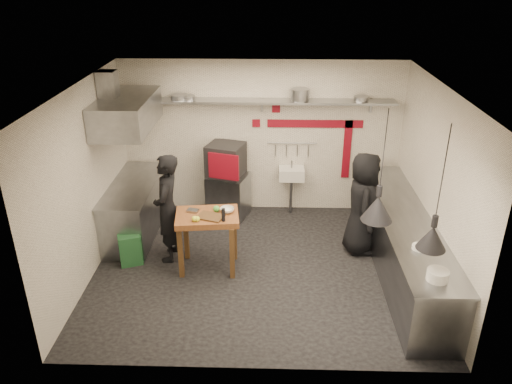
{
  "coord_description": "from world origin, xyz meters",
  "views": [
    {
      "loc": [
        0.15,
        -6.5,
        4.31
      ],
      "look_at": [
        -0.05,
        0.3,
        1.15
      ],
      "focal_mm": 35.0,
      "sensor_mm": 36.0,
      "label": 1
    }
  ],
  "objects_px": {
    "chef_left": "(167,208)",
    "green_bin": "(130,248)",
    "combi_oven": "(226,160)",
    "oven_stand": "(229,195)",
    "prep_table": "(208,241)",
    "chef_right": "(363,204)"
  },
  "relations": [
    {
      "from": "oven_stand",
      "to": "green_bin",
      "type": "height_order",
      "value": "oven_stand"
    },
    {
      "from": "prep_table",
      "to": "chef_left",
      "type": "xyz_separation_m",
      "value": [
        -0.64,
        0.28,
        0.41
      ]
    },
    {
      "from": "prep_table",
      "to": "oven_stand",
      "type": "bearing_deg",
      "value": 78.25
    },
    {
      "from": "combi_oven",
      "to": "oven_stand",
      "type": "bearing_deg",
      "value": -20.67
    },
    {
      "from": "combi_oven",
      "to": "chef_left",
      "type": "bearing_deg",
      "value": -100.18
    },
    {
      "from": "oven_stand",
      "to": "chef_right",
      "type": "bearing_deg",
      "value": -10.64
    },
    {
      "from": "oven_stand",
      "to": "prep_table",
      "type": "distance_m",
      "value": 1.77
    },
    {
      "from": "oven_stand",
      "to": "prep_table",
      "type": "height_order",
      "value": "prep_table"
    },
    {
      "from": "oven_stand",
      "to": "combi_oven",
      "type": "height_order",
      "value": "combi_oven"
    },
    {
      "from": "green_bin",
      "to": "chef_right",
      "type": "relative_size",
      "value": 0.3
    },
    {
      "from": "green_bin",
      "to": "chef_right",
      "type": "xyz_separation_m",
      "value": [
        3.64,
        0.47,
        0.59
      ]
    },
    {
      "from": "oven_stand",
      "to": "chef_left",
      "type": "bearing_deg",
      "value": -101.69
    },
    {
      "from": "chef_left",
      "to": "prep_table",
      "type": "bearing_deg",
      "value": 68.22
    },
    {
      "from": "combi_oven",
      "to": "prep_table",
      "type": "height_order",
      "value": "combi_oven"
    },
    {
      "from": "oven_stand",
      "to": "prep_table",
      "type": "relative_size",
      "value": 0.87
    },
    {
      "from": "combi_oven",
      "to": "chef_left",
      "type": "relative_size",
      "value": 0.35
    },
    {
      "from": "combi_oven",
      "to": "green_bin",
      "type": "bearing_deg",
      "value": -112.58
    },
    {
      "from": "prep_table",
      "to": "chef_left",
      "type": "height_order",
      "value": "chef_left"
    },
    {
      "from": "chef_left",
      "to": "chef_right",
      "type": "bearing_deg",
      "value": 97.74
    },
    {
      "from": "prep_table",
      "to": "chef_right",
      "type": "height_order",
      "value": "chef_right"
    },
    {
      "from": "prep_table",
      "to": "chef_left",
      "type": "bearing_deg",
      "value": 149.98
    },
    {
      "from": "chef_left",
      "to": "green_bin",
      "type": "bearing_deg",
      "value": -73.42
    }
  ]
}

